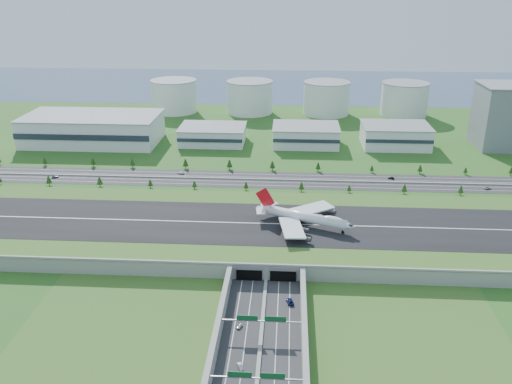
# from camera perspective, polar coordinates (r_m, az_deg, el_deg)

# --- Properties ---
(ground) EXTENTS (1200.00, 1200.00, 0.00)m
(ground) POSITION_cam_1_polar(r_m,az_deg,el_deg) (320.41, 1.48, -4.68)
(ground) COLOR #264615
(ground) RESTS_ON ground
(airfield_deck) EXTENTS (520.00, 100.00, 9.20)m
(airfield_deck) POSITION_cam_1_polar(r_m,az_deg,el_deg) (318.52, 1.48, -4.02)
(airfield_deck) COLOR gray
(airfield_deck) RESTS_ON ground
(underpass_road) EXTENTS (38.80, 120.40, 8.00)m
(underpass_road) POSITION_cam_1_polar(r_m,az_deg,el_deg) (233.57, 0.50, -14.81)
(underpass_road) COLOR #28282B
(underpass_road) RESTS_ON ground
(sign_gantry_near) EXTENTS (38.70, 0.70, 9.80)m
(sign_gantry_near) POSITION_cam_1_polar(r_m,az_deg,el_deg) (235.04, 0.56, -13.49)
(sign_gantry_near) COLOR gray
(sign_gantry_near) RESTS_ON ground
(sign_gantry_far) EXTENTS (38.70, 0.70, 9.80)m
(sign_gantry_far) POSITION_cam_1_polar(r_m,az_deg,el_deg) (207.48, 0.01, -19.06)
(sign_gantry_far) COLOR gray
(sign_gantry_far) RESTS_ON ground
(north_expressway) EXTENTS (560.00, 36.00, 0.12)m
(north_expressway) POSITION_cam_1_polar(r_m,az_deg,el_deg) (407.62, 2.00, 1.27)
(north_expressway) COLOR #28282B
(north_expressway) RESTS_ON ground
(tree_row) EXTENTS (503.88, 48.58, 8.27)m
(tree_row) POSITION_cam_1_polar(r_m,az_deg,el_deg) (406.43, 0.16, 1.90)
(tree_row) COLOR #3D2819
(tree_row) RESTS_ON ground
(hangar_west) EXTENTS (120.00, 60.00, 25.00)m
(hangar_west) POSITION_cam_1_polar(r_m,az_deg,el_deg) (521.40, -16.80, 6.37)
(hangar_west) COLOR white
(hangar_west) RESTS_ON ground
(hangar_mid_a) EXTENTS (58.00, 42.00, 15.00)m
(hangar_mid_a) POSITION_cam_1_polar(r_m,az_deg,el_deg) (500.45, -4.57, 6.02)
(hangar_mid_a) COLOR white
(hangar_mid_a) RESTS_ON ground
(hangar_mid_b) EXTENTS (58.00, 42.00, 17.00)m
(hangar_mid_b) POSITION_cam_1_polar(r_m,az_deg,el_deg) (495.50, 5.26, 5.96)
(hangar_mid_b) COLOR white
(hangar_mid_b) RESTS_ON ground
(hangar_mid_c) EXTENTS (58.00, 42.00, 19.00)m
(hangar_mid_c) POSITION_cam_1_polar(r_m,az_deg,el_deg) (504.05, 14.44, 5.75)
(hangar_mid_c) COLOR white
(hangar_mid_c) RESTS_ON ground
(office_tower) EXTENTS (46.00, 46.00, 55.00)m
(office_tower) POSITION_cam_1_polar(r_m,az_deg,el_deg) (530.55, 24.73, 7.24)
(office_tower) COLOR slate
(office_tower) RESTS_ON ground
(fuel_tank_a) EXTENTS (50.00, 50.00, 35.00)m
(fuel_tank_a) POSITION_cam_1_polar(r_m,az_deg,el_deg) (623.43, -8.61, 9.93)
(fuel_tank_a) COLOR silver
(fuel_tank_a) RESTS_ON ground
(fuel_tank_b) EXTENTS (50.00, 50.00, 35.00)m
(fuel_tank_b) POSITION_cam_1_polar(r_m,az_deg,el_deg) (611.39, -0.68, 9.94)
(fuel_tank_b) COLOR silver
(fuel_tank_b) RESTS_ON ground
(fuel_tank_c) EXTENTS (50.00, 50.00, 35.00)m
(fuel_tank_c) POSITION_cam_1_polar(r_m,az_deg,el_deg) (611.06, 7.42, 9.76)
(fuel_tank_c) COLOR silver
(fuel_tank_c) RESTS_ON ground
(fuel_tank_d) EXTENTS (50.00, 50.00, 35.00)m
(fuel_tank_d) POSITION_cam_1_polar(r_m,az_deg,el_deg) (622.44, 15.35, 9.39)
(fuel_tank_d) COLOR silver
(fuel_tank_d) RESTS_ON ground
(bay_water) EXTENTS (1200.00, 260.00, 0.06)m
(bay_water) POSITION_cam_1_polar(r_m,az_deg,el_deg) (779.98, 2.89, 11.19)
(bay_water) COLOR #394D6E
(bay_water) RESTS_ON ground
(boeing_747) EXTENTS (58.37, 53.97, 19.21)m
(boeing_747) POSITION_cam_1_polar(r_m,az_deg,el_deg) (313.98, 5.11, -2.62)
(boeing_747) COLOR white
(boeing_747) RESTS_ON airfield_deck
(car_0) EXTENTS (2.87, 4.16, 1.31)m
(car_0) POSITION_cam_1_polar(r_m,az_deg,el_deg) (243.09, -1.75, -13.94)
(car_0) COLOR silver
(car_0) RESTS_ON ground
(car_1) EXTENTS (3.09, 4.54, 1.42)m
(car_1) POSITION_cam_1_polar(r_m,az_deg,el_deg) (222.32, -1.67, -17.87)
(car_1) COLOR silver
(car_1) RESTS_ON ground
(car_2) EXTENTS (4.13, 6.57, 1.69)m
(car_2) POSITION_cam_1_polar(r_m,az_deg,el_deg) (259.12, 3.59, -11.42)
(car_2) COLOR #0D1843
(car_2) RESTS_ON ground
(car_4) EXTENTS (5.29, 3.77, 1.67)m
(car_4) POSITION_cam_1_polar(r_m,az_deg,el_deg) (438.92, -20.38, 1.52)
(car_4) COLOR slate
(car_4) RESTS_ON ground
(car_5) EXTENTS (4.90, 3.15, 1.53)m
(car_5) POSITION_cam_1_polar(r_m,az_deg,el_deg) (421.51, 14.04, 1.43)
(car_5) COLOR black
(car_5) RESTS_ON ground
(car_6) EXTENTS (6.44, 4.79, 1.63)m
(car_6) POSITION_cam_1_polar(r_m,az_deg,el_deg) (424.01, 23.21, 0.40)
(car_6) COLOR silver
(car_6) RESTS_ON ground
(car_7) EXTENTS (6.33, 4.31, 1.70)m
(car_7) POSITION_cam_1_polar(r_m,az_deg,el_deg) (423.91, -7.95, 2.02)
(car_7) COLOR white
(car_7) RESTS_ON ground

